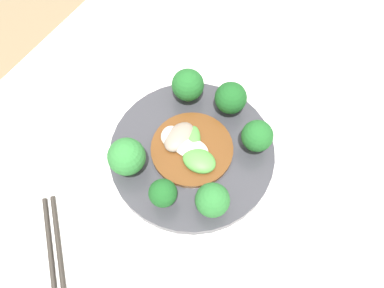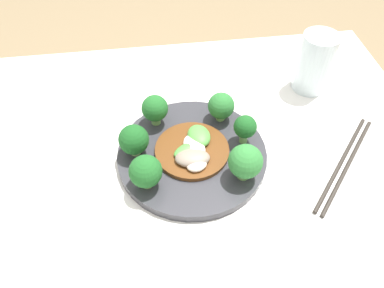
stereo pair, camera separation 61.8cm
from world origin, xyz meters
TOP-DOWN VIEW (x-y plane):
  - ground_plane at (0.00, 0.00)m, footprint 8.00×8.00m
  - table at (0.00, 0.00)m, footprint 0.97×0.72m
  - plate at (0.03, 0.01)m, footprint 0.26×0.26m
  - broccoli_southeast at (0.11, -0.05)m, footprint 0.06×0.06m
  - broccoli_northeast at (0.10, 0.08)m, footprint 0.05×0.05m
  - broccoli_northwest at (-0.02, 0.09)m, footprint 0.05×0.05m
  - broccoli_east at (0.13, 0.02)m, footprint 0.04×0.04m
  - broccoli_southwest at (-0.05, -0.05)m, footprint 0.05×0.05m
  - broccoli_west at (-0.06, 0.02)m, footprint 0.05×0.05m
  - stirfry_center at (0.04, 0.01)m, footprint 0.13×0.13m
  - chopsticks at (0.29, -0.04)m, footprint 0.18×0.19m

SIDE VIEW (x-z plane):
  - ground_plane at x=0.00m, z-range 0.00..0.00m
  - table at x=0.00m, z-range 0.00..0.71m
  - chopsticks at x=0.29m, z-range 0.71..0.71m
  - plate at x=0.03m, z-range 0.71..0.72m
  - stirfry_center at x=0.04m, z-range 0.72..0.74m
  - broccoli_northeast at x=0.10m, z-range 0.73..0.78m
  - broccoli_west at x=-0.06m, z-range 0.73..0.78m
  - broccoli_southwest at x=-0.05m, z-range 0.73..0.79m
  - broccoli_northwest at x=-0.02m, z-range 0.73..0.79m
  - broccoli_east at x=0.13m, z-range 0.73..0.79m
  - broccoli_southeast at x=0.11m, z-range 0.73..0.79m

